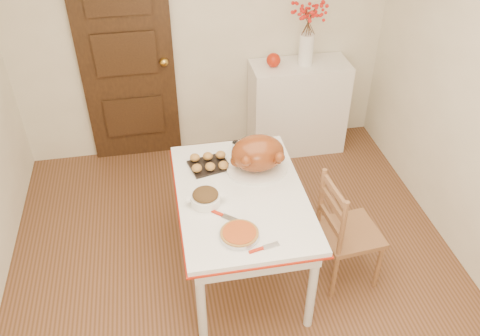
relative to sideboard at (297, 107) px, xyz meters
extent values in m
cube|color=#4F3017|center=(-0.89, -1.78, -0.46)|extent=(3.50, 4.00, 0.00)
cube|color=#EDE7CB|center=(-0.89, 0.22, 0.79)|extent=(3.50, 0.00, 2.50)
cube|color=#392211|center=(-1.59, 0.19, 0.57)|extent=(0.85, 0.06, 2.06)
cube|color=white|center=(0.00, 0.00, 0.00)|extent=(0.93, 0.41, 0.93)
sphere|color=#AC1E0A|center=(-0.27, 0.00, 0.53)|extent=(0.13, 0.13, 0.13)
cylinder|color=#A64014|center=(-0.95, -1.97, 0.34)|extent=(0.27, 0.27, 0.05)
cylinder|color=white|center=(-0.81, -1.09, 0.37)|extent=(0.07, 0.07, 0.10)
camera|label=1|loc=(-1.35, -4.14, 2.53)|focal=37.48mm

